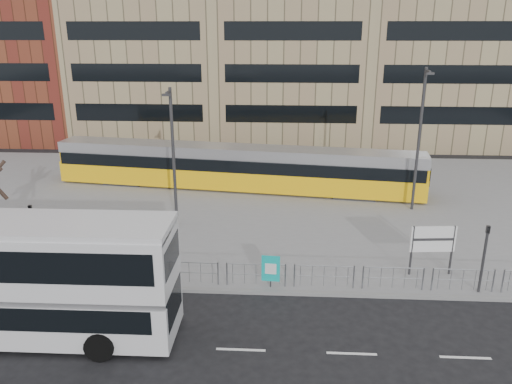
# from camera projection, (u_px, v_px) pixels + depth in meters

# --- Properties ---
(ground) EXTENTS (120.00, 120.00, 0.00)m
(ground) POSITION_uv_depth(u_px,v_px,m) (203.00, 292.00, 22.00)
(ground) COLOR black
(ground) RESTS_ON ground
(plaza) EXTENTS (64.00, 24.00, 0.15)m
(plaza) POSITION_uv_depth(u_px,v_px,m) (232.00, 201.00, 33.35)
(plaza) COLOR gray
(plaza) RESTS_ON ground
(kerb) EXTENTS (64.00, 0.25, 0.17)m
(kerb) POSITION_uv_depth(u_px,v_px,m) (204.00, 290.00, 22.03)
(kerb) COLOR gray
(kerb) RESTS_ON ground
(building_row) EXTENTS (70.40, 18.40, 31.20)m
(building_row) POSITION_uv_depth(u_px,v_px,m) (268.00, 8.00, 50.32)
(building_row) COLOR brown
(building_row) RESTS_ON ground
(pedestrian_barrier) EXTENTS (32.07, 0.07, 1.10)m
(pedestrian_barrier) POSITION_uv_depth(u_px,v_px,m) (249.00, 268.00, 22.06)
(pedestrian_barrier) COLOR gray
(pedestrian_barrier) RESTS_ON plaza
(road_markings) EXTENTS (62.00, 0.12, 0.01)m
(road_markings) POSITION_uv_depth(u_px,v_px,m) (213.00, 349.00, 18.16)
(road_markings) COLOR white
(road_markings) RESTS_ON ground
(double_decker_bus) EXTENTS (11.65, 3.07, 4.65)m
(double_decker_bus) POSITION_uv_depth(u_px,v_px,m) (16.00, 275.00, 18.21)
(double_decker_bus) COLOR silver
(double_decker_bus) RESTS_ON ground
(tram) EXTENTS (26.05, 5.92, 3.06)m
(tram) POSITION_uv_depth(u_px,v_px,m) (236.00, 167.00, 35.26)
(tram) COLOR yellow
(tram) RESTS_ON plaza
(station_sign) EXTENTS (2.09, 0.27, 2.40)m
(station_sign) POSITION_uv_depth(u_px,v_px,m) (433.00, 241.00, 22.82)
(station_sign) COLOR #2D2D30
(station_sign) RESTS_ON plaza
(ad_panel) EXTENTS (0.81, 0.13, 1.51)m
(ad_panel) POSITION_uv_depth(u_px,v_px,m) (271.00, 269.00, 21.90)
(ad_panel) COLOR #2D2D30
(ad_panel) RESTS_ON plaza
(pedestrian) EXTENTS (0.53, 0.68, 1.63)m
(pedestrian) POSITION_uv_depth(u_px,v_px,m) (23.00, 227.00, 26.70)
(pedestrian) COLOR black
(pedestrian) RESTS_ON plaza
(traffic_light_west) EXTENTS (0.19, 0.22, 3.10)m
(traffic_light_west) POSITION_uv_depth(u_px,v_px,m) (33.00, 228.00, 23.55)
(traffic_light_west) COLOR #2D2D30
(traffic_light_west) RESTS_ON plaza
(traffic_light_east) EXTENTS (0.19, 0.22, 3.10)m
(traffic_light_east) POSITION_uv_depth(u_px,v_px,m) (485.00, 250.00, 21.15)
(traffic_light_east) COLOR #2D2D30
(traffic_light_east) RESTS_ON plaza
(lamp_post_west) EXTENTS (0.45, 1.04, 7.92)m
(lamp_post_west) POSITION_uv_depth(u_px,v_px,m) (173.00, 153.00, 27.76)
(lamp_post_west) COLOR #2D2D30
(lamp_post_west) RESTS_ON plaza
(lamp_post_east) EXTENTS (0.45, 1.04, 8.78)m
(lamp_post_east) POSITION_uv_depth(u_px,v_px,m) (420.00, 135.00, 30.09)
(lamp_post_east) COLOR #2D2D30
(lamp_post_east) RESTS_ON plaza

